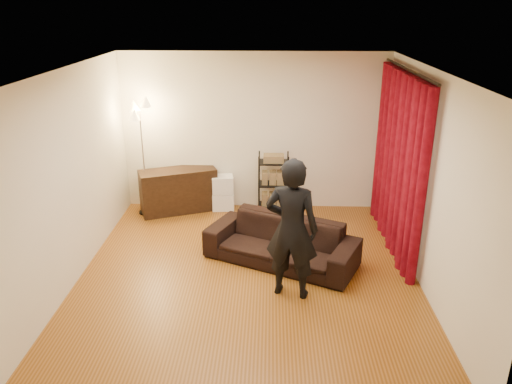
{
  "coord_description": "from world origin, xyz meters",
  "views": [
    {
      "loc": [
        0.28,
        -5.83,
        3.45
      ],
      "look_at": [
        0.1,
        0.3,
        1.1
      ],
      "focal_mm": 35.0,
      "sensor_mm": 36.0,
      "label": 1
    }
  ],
  "objects_px": {
    "person": "(292,229)",
    "storage_boxes": "(223,193)",
    "media_cabinet": "(178,190)",
    "sofa": "(281,242)",
    "floor_lamp": "(143,159)",
    "wire_shelf": "(273,184)"
  },
  "relations": [
    {
      "from": "storage_boxes",
      "to": "floor_lamp",
      "type": "xyz_separation_m",
      "value": [
        -1.3,
        -0.2,
        0.67
      ]
    },
    {
      "from": "sofa",
      "to": "person",
      "type": "bearing_deg",
      "value": -57.83
    },
    {
      "from": "media_cabinet",
      "to": "floor_lamp",
      "type": "distance_m",
      "value": 0.82
    },
    {
      "from": "person",
      "to": "media_cabinet",
      "type": "height_order",
      "value": "person"
    },
    {
      "from": "sofa",
      "to": "floor_lamp",
      "type": "xyz_separation_m",
      "value": [
        -2.3,
        1.68,
        0.67
      ]
    },
    {
      "from": "sofa",
      "to": "storage_boxes",
      "type": "relative_size",
      "value": 3.38
    },
    {
      "from": "sofa",
      "to": "person",
      "type": "distance_m",
      "value": 1.01
    },
    {
      "from": "wire_shelf",
      "to": "floor_lamp",
      "type": "relative_size",
      "value": 0.55
    },
    {
      "from": "media_cabinet",
      "to": "wire_shelf",
      "type": "bearing_deg",
      "value": -23.96
    },
    {
      "from": "media_cabinet",
      "to": "person",
      "type": "bearing_deg",
      "value": -76.24
    },
    {
      "from": "storage_boxes",
      "to": "floor_lamp",
      "type": "bearing_deg",
      "value": -171.3
    },
    {
      "from": "media_cabinet",
      "to": "storage_boxes",
      "type": "relative_size",
      "value": 2.08
    },
    {
      "from": "wire_shelf",
      "to": "media_cabinet",
      "type": "bearing_deg",
      "value": -171.09
    },
    {
      "from": "person",
      "to": "media_cabinet",
      "type": "relative_size",
      "value": 1.38
    },
    {
      "from": "person",
      "to": "storage_boxes",
      "type": "xyz_separation_m",
      "value": [
        -1.09,
        2.7,
        -0.58
      ]
    },
    {
      "from": "sofa",
      "to": "floor_lamp",
      "type": "distance_m",
      "value": 2.92
    },
    {
      "from": "sofa",
      "to": "media_cabinet",
      "type": "height_order",
      "value": "media_cabinet"
    },
    {
      "from": "sofa",
      "to": "media_cabinet",
      "type": "bearing_deg",
      "value": 159.63
    },
    {
      "from": "floor_lamp",
      "to": "storage_boxes",
      "type": "bearing_deg",
      "value": 8.7
    },
    {
      "from": "person",
      "to": "wire_shelf",
      "type": "distance_m",
      "value": 2.58
    },
    {
      "from": "sofa",
      "to": "floor_lamp",
      "type": "height_order",
      "value": "floor_lamp"
    },
    {
      "from": "storage_boxes",
      "to": "wire_shelf",
      "type": "relative_size",
      "value": 0.58
    }
  ]
}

